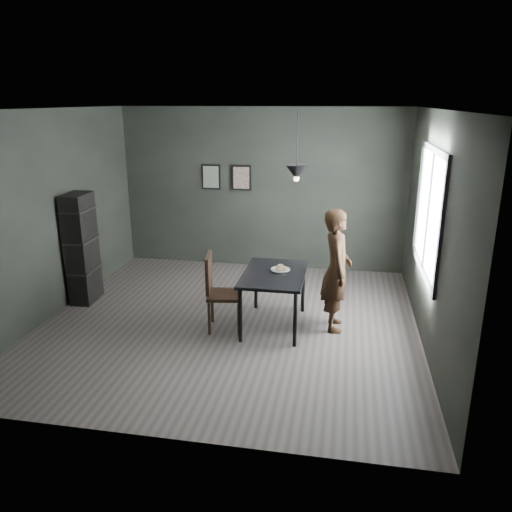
% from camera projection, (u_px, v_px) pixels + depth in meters
% --- Properties ---
extents(ground, '(5.00, 5.00, 0.00)m').
position_uv_depth(ground, '(230.00, 322.00, 6.82)').
color(ground, '#3A3432').
rests_on(ground, ground).
extents(back_wall, '(5.00, 0.10, 2.80)m').
position_uv_depth(back_wall, '(261.00, 189.00, 8.75)').
color(back_wall, black).
rests_on(back_wall, ground).
extents(ceiling, '(5.00, 5.00, 0.02)m').
position_uv_depth(ceiling, '(227.00, 109.00, 5.98)').
color(ceiling, silver).
rests_on(ceiling, ground).
extents(window_assembly, '(0.04, 1.96, 1.56)m').
position_uv_depth(window_assembly, '(428.00, 211.00, 6.11)').
color(window_assembly, white).
rests_on(window_assembly, ground).
extents(cafe_table, '(0.80, 1.20, 0.75)m').
position_uv_depth(cafe_table, '(274.00, 278.00, 6.52)').
color(cafe_table, black).
rests_on(cafe_table, ground).
extents(white_plate, '(0.23, 0.23, 0.01)m').
position_uv_depth(white_plate, '(280.00, 270.00, 6.58)').
color(white_plate, white).
rests_on(white_plate, cafe_table).
extents(donut_pile, '(0.16, 0.16, 0.07)m').
position_uv_depth(donut_pile, '(281.00, 268.00, 6.57)').
color(donut_pile, beige).
rests_on(donut_pile, white_plate).
extents(woman, '(0.44, 0.62, 1.61)m').
position_uv_depth(woman, '(336.00, 270.00, 6.42)').
color(woman, black).
rests_on(woman, ground).
extents(wood_chair, '(0.51, 0.51, 1.03)m').
position_uv_depth(wood_chair, '(218.00, 287.00, 6.46)').
color(wood_chair, black).
rests_on(wood_chair, ground).
extents(shelf_unit, '(0.34, 0.56, 1.63)m').
position_uv_depth(shelf_unit, '(82.00, 248.00, 7.33)').
color(shelf_unit, black).
rests_on(shelf_unit, ground).
extents(pendant_lamp, '(0.28, 0.28, 0.86)m').
position_uv_depth(pendant_lamp, '(297.00, 172.00, 6.16)').
color(pendant_lamp, black).
rests_on(pendant_lamp, ground).
extents(framed_print_left, '(0.34, 0.04, 0.44)m').
position_uv_depth(framed_print_left, '(211.00, 177.00, 8.81)').
color(framed_print_left, black).
rests_on(framed_print_left, ground).
extents(framed_print_right, '(0.34, 0.04, 0.44)m').
position_uv_depth(framed_print_right, '(241.00, 178.00, 8.72)').
color(framed_print_right, black).
rests_on(framed_print_right, ground).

